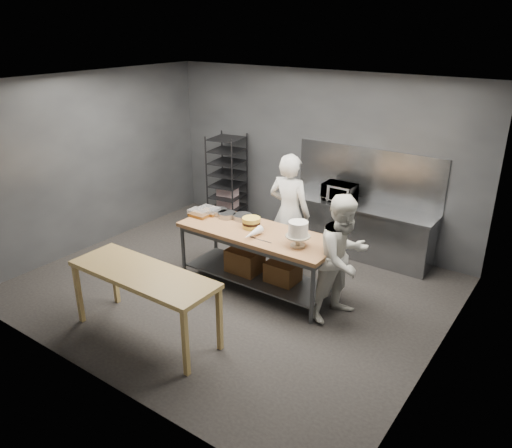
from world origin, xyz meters
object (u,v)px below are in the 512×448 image
at_px(speed_rack, 227,180).
at_px(chef_behind, 289,213).
at_px(near_counter, 143,278).
at_px(microwave, 339,192).
at_px(work_table, 259,253).
at_px(frosted_cake_stand, 298,231).
at_px(chef_right, 343,258).
at_px(layer_cake, 251,223).

bearing_deg(speed_rack, chef_behind, -26.77).
xyz_separation_m(near_counter, microwave, (0.78, 3.75, 0.24)).
bearing_deg(work_table, chef_behind, 88.94).
xyz_separation_m(speed_rack, frosted_cake_stand, (2.76, -1.96, 0.29)).
height_order(chef_right, frosted_cake_stand, chef_right).
bearing_deg(frosted_cake_stand, layer_cake, 169.90).
distance_m(work_table, chef_behind, 0.89).
bearing_deg(speed_rack, layer_cake, -43.82).
bearing_deg(microwave, layer_cake, -104.58).
height_order(work_table, near_counter, work_table).
distance_m(work_table, microwave, 2.01).
bearing_deg(chef_behind, speed_rack, -29.65).
relative_size(work_table, speed_rack, 1.37).
bearing_deg(frosted_cake_stand, chef_behind, 127.42).
distance_m(chef_behind, frosted_cake_stand, 1.17).
height_order(speed_rack, chef_behind, chef_behind).
distance_m(speed_rack, chef_right, 3.85).
xyz_separation_m(work_table, chef_right, (1.34, 0.00, 0.30)).
relative_size(chef_behind, microwave, 3.52).
relative_size(chef_behind, frosted_cake_stand, 5.37).
relative_size(work_table, near_counter, 1.20).
bearing_deg(work_table, microwave, 80.56).
bearing_deg(near_counter, microwave, 78.18).
relative_size(near_counter, frosted_cake_stand, 5.63).
xyz_separation_m(near_counter, chef_behind, (0.48, 2.63, 0.14)).
distance_m(work_table, chef_right, 1.37).
bearing_deg(chef_behind, layer_cake, 73.51).
xyz_separation_m(near_counter, layer_cake, (0.30, 1.87, 0.19)).
xyz_separation_m(near_counter, frosted_cake_stand, (1.18, 1.71, 0.33)).
bearing_deg(frosted_cake_stand, near_counter, -124.69).
xyz_separation_m(work_table, near_counter, (-0.47, -1.82, 0.24)).
bearing_deg(chef_behind, microwave, -108.10).
xyz_separation_m(chef_right, frosted_cake_stand, (-0.62, -0.12, 0.28)).
xyz_separation_m(work_table, speed_rack, (-2.05, 1.84, 0.28)).
distance_m(microwave, frosted_cake_stand, 2.08).
height_order(frosted_cake_stand, layer_cake, frosted_cake_stand).
height_order(near_counter, chef_behind, chef_behind).
bearing_deg(speed_rack, chef_right, -28.50).
bearing_deg(work_table, frosted_cake_stand, -9.14).
bearing_deg(microwave, frosted_cake_stand, -78.94).
height_order(speed_rack, chef_right, speed_rack).
bearing_deg(microwave, work_table, -99.44).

